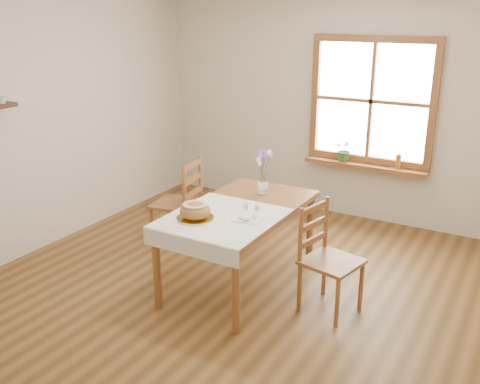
% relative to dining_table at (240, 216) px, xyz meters
% --- Properties ---
extents(ground, '(5.00, 5.00, 0.00)m').
position_rel_dining_table_xyz_m(ground, '(0.00, -0.30, -0.66)').
color(ground, brown).
rests_on(ground, ground).
extents(room_walls, '(4.60, 5.10, 2.65)m').
position_rel_dining_table_xyz_m(room_walls, '(0.00, -0.30, 1.04)').
color(room_walls, beige).
rests_on(room_walls, ground).
extents(window, '(1.46, 0.08, 1.46)m').
position_rel_dining_table_xyz_m(window, '(0.50, 2.17, 0.79)').
color(window, '#985B2F').
rests_on(window, ground).
extents(window_sill, '(1.46, 0.20, 0.05)m').
position_rel_dining_table_xyz_m(window_sill, '(0.50, 2.10, 0.03)').
color(window_sill, '#985B2F').
rests_on(window_sill, ground).
extents(dining_table, '(0.90, 1.60, 0.75)m').
position_rel_dining_table_xyz_m(dining_table, '(0.00, 0.00, 0.00)').
color(dining_table, '#985B2F').
rests_on(dining_table, ground).
extents(table_linen, '(0.91, 0.99, 0.01)m').
position_rel_dining_table_xyz_m(table_linen, '(0.00, -0.30, 0.09)').
color(table_linen, white).
rests_on(table_linen, dining_table).
extents(chair_left, '(0.54, 0.53, 0.98)m').
position_rel_dining_table_xyz_m(chair_left, '(-1.03, 0.40, -0.18)').
color(chair_left, '#985B2F').
rests_on(chair_left, ground).
extents(chair_right, '(0.54, 0.52, 0.94)m').
position_rel_dining_table_xyz_m(chair_right, '(0.91, -0.05, -0.20)').
color(chair_right, '#985B2F').
rests_on(chair_right, ground).
extents(bread_plate, '(0.36, 0.36, 0.02)m').
position_rel_dining_table_xyz_m(bread_plate, '(-0.18, -0.45, 0.10)').
color(bread_plate, white).
rests_on(bread_plate, table_linen).
extents(bread_loaf, '(0.27, 0.27, 0.15)m').
position_rel_dining_table_xyz_m(bread_loaf, '(-0.18, -0.45, 0.18)').
color(bread_loaf, olive).
rests_on(bread_loaf, bread_plate).
extents(egg_napkin, '(0.24, 0.21, 0.01)m').
position_rel_dining_table_xyz_m(egg_napkin, '(0.22, -0.24, 0.10)').
color(egg_napkin, white).
rests_on(egg_napkin, table_linen).
extents(eggs, '(0.19, 0.17, 0.04)m').
position_rel_dining_table_xyz_m(eggs, '(0.22, -0.24, 0.13)').
color(eggs, white).
rests_on(eggs, egg_napkin).
extents(salt_shaker, '(0.05, 0.05, 0.08)m').
position_rel_dining_table_xyz_m(salt_shaker, '(0.09, -0.05, 0.14)').
color(salt_shaker, white).
rests_on(salt_shaker, table_linen).
extents(pepper_shaker, '(0.05, 0.05, 0.08)m').
position_rel_dining_table_xyz_m(pepper_shaker, '(0.19, -0.02, 0.14)').
color(pepper_shaker, white).
rests_on(pepper_shaker, table_linen).
extents(flower_vase, '(0.11, 0.11, 0.11)m').
position_rel_dining_table_xyz_m(flower_vase, '(-0.00, 0.44, 0.14)').
color(flower_vase, white).
rests_on(flower_vase, dining_table).
extents(lavender_bouquet, '(0.17, 0.17, 0.32)m').
position_rel_dining_table_xyz_m(lavender_bouquet, '(-0.00, 0.44, 0.35)').
color(lavender_bouquet, '#765AA0').
rests_on(lavender_bouquet, flower_vase).
extents(potted_plant, '(0.31, 0.33, 0.21)m').
position_rel_dining_table_xyz_m(potted_plant, '(0.24, 2.10, 0.15)').
color(potted_plant, '#336729').
rests_on(potted_plant, window_sill).
extents(amber_bottle, '(0.08, 0.08, 0.18)m').
position_rel_dining_table_xyz_m(amber_bottle, '(0.88, 2.10, 0.14)').
color(amber_bottle, '#AE6620').
rests_on(amber_bottle, window_sill).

